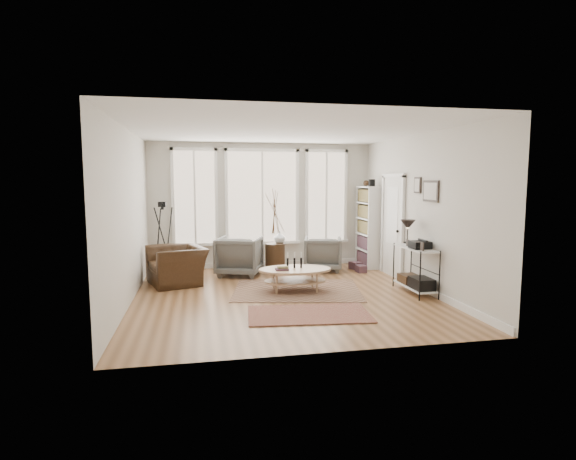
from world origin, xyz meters
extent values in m
plane|color=#9A6C44|center=(0.00, 0.00, 0.00)|extent=(5.50, 5.50, 0.00)
plane|color=white|center=(0.00, 0.00, 2.90)|extent=(5.50, 5.50, 0.00)
cube|color=beige|center=(0.00, 2.75, 1.45)|extent=(5.20, 0.04, 2.90)
cube|color=beige|center=(0.00, -2.75, 1.45)|extent=(5.20, 0.04, 2.90)
cube|color=beige|center=(-2.60, 0.00, 1.45)|extent=(0.04, 5.50, 2.90)
cube|color=beige|center=(2.60, 0.00, 1.45)|extent=(0.04, 5.50, 2.90)
cube|color=white|center=(0.00, 2.74, 0.06)|extent=(5.10, 0.04, 0.12)
cube|color=white|center=(2.58, 0.00, 0.06)|extent=(0.03, 5.40, 0.12)
cube|color=#D1AF89|center=(0.00, 2.73, 1.65)|extent=(1.60, 0.03, 2.10)
cube|color=#D1AF89|center=(-1.55, 2.73, 1.65)|extent=(0.90, 0.03, 2.10)
cube|color=#D1AF89|center=(1.55, 2.73, 1.65)|extent=(0.90, 0.03, 2.10)
cube|color=white|center=(0.00, 2.71, 1.65)|extent=(1.74, 0.06, 2.24)
cube|color=white|center=(-1.55, 2.71, 1.65)|extent=(1.04, 0.06, 2.24)
cube|color=white|center=(1.55, 2.71, 1.65)|extent=(1.04, 0.06, 2.24)
cube|color=white|center=(0.00, 2.69, 0.57)|extent=(4.10, 0.12, 0.06)
cube|color=silver|center=(2.58, 1.15, 1.05)|extent=(0.04, 0.88, 2.10)
cube|color=white|center=(2.56, 1.15, 1.30)|extent=(0.01, 0.55, 1.20)
cube|color=white|center=(2.56, 0.66, 1.05)|extent=(0.06, 0.08, 2.18)
cube|color=white|center=(2.56, 1.64, 1.05)|extent=(0.06, 0.08, 2.18)
cube|color=white|center=(2.56, 1.15, 2.14)|extent=(0.06, 1.06, 0.08)
sphere|color=black|center=(2.53, 0.82, 1.00)|extent=(0.06, 0.06, 0.06)
cube|color=white|center=(2.43, 1.81, 0.95)|extent=(0.30, 0.03, 1.90)
cube|color=white|center=(2.43, 2.63, 0.95)|extent=(0.30, 0.03, 1.90)
cube|color=white|center=(2.58, 2.23, 0.95)|extent=(0.02, 0.85, 1.90)
cube|color=white|center=(2.43, 2.23, 0.95)|extent=(0.30, 0.81, 1.90)
cube|color=maroon|center=(2.43, 2.23, 0.95)|extent=(0.24, 0.75, 1.76)
cube|color=black|center=(2.43, 2.02, 1.98)|extent=(0.12, 0.10, 0.16)
sphere|color=#352113|center=(2.43, 2.38, 1.97)|extent=(0.14, 0.14, 0.14)
cube|color=white|center=(2.38, -0.30, 0.12)|extent=(0.37, 1.07, 0.03)
cube|color=white|center=(2.38, -0.30, 0.82)|extent=(0.37, 1.07, 0.02)
cylinder|color=black|center=(2.20, -0.83, 0.42)|extent=(0.02, 0.02, 0.85)
cylinder|color=black|center=(2.56, -0.83, 0.42)|extent=(0.02, 0.02, 0.85)
cylinder|color=black|center=(2.20, 0.23, 0.42)|extent=(0.02, 0.02, 0.85)
cylinder|color=black|center=(2.56, 0.23, 0.42)|extent=(0.02, 0.02, 0.85)
cylinder|color=black|center=(2.38, 0.05, 0.88)|extent=(0.14, 0.14, 0.02)
cylinder|color=black|center=(2.38, 0.05, 1.01)|extent=(0.02, 0.02, 0.30)
cone|color=black|center=(2.38, 0.05, 1.21)|extent=(0.28, 0.28, 0.18)
cube|color=black|center=(2.38, -0.45, 0.91)|extent=(0.32, 0.30, 0.13)
cube|color=black|center=(2.38, -0.55, 0.23)|extent=(0.32, 0.45, 0.20)
cube|color=#352113|center=(2.38, -0.08, 0.21)|extent=(0.32, 0.40, 0.16)
cube|color=black|center=(2.28, -0.72, 0.91)|extent=(0.02, 0.10, 0.14)
cube|color=black|center=(2.28, -0.18, 0.91)|extent=(0.02, 0.10, 0.12)
cube|color=black|center=(2.58, -0.40, 1.85)|extent=(0.03, 0.52, 0.38)
cube|color=silver|center=(2.56, -0.40, 1.85)|extent=(0.01, 0.44, 0.30)
cube|color=black|center=(2.58, 0.10, 1.95)|extent=(0.03, 0.24, 0.30)
cube|color=silver|center=(2.56, 0.10, 1.95)|extent=(0.01, 0.18, 0.24)
cube|color=brown|center=(0.31, 0.28, 0.01)|extent=(2.61, 2.15, 0.01)
cube|color=maroon|center=(0.17, -1.24, 0.01)|extent=(1.94, 1.20, 0.01)
ellipsoid|color=tan|center=(0.26, 0.24, 0.19)|extent=(1.17, 0.77, 0.03)
ellipsoid|color=tan|center=(0.26, 0.24, 0.40)|extent=(1.37, 0.90, 0.04)
cylinder|color=tan|center=(-0.11, 0.03, 0.19)|extent=(0.04, 0.04, 0.38)
cylinder|color=tan|center=(0.63, 0.03, 0.19)|extent=(0.04, 0.04, 0.38)
cylinder|color=tan|center=(-0.11, 0.45, 0.19)|extent=(0.04, 0.04, 0.38)
cylinder|color=tan|center=(0.63, 0.45, 0.19)|extent=(0.04, 0.04, 0.38)
cylinder|color=black|center=(0.14, 0.30, 0.52)|extent=(0.04, 0.04, 0.19)
cylinder|color=black|center=(0.26, 0.30, 0.52)|extent=(0.04, 0.04, 0.19)
cylinder|color=black|center=(0.39, 0.30, 0.52)|extent=(0.04, 0.04, 0.19)
cube|color=#3B5329|center=(0.01, 0.15, 0.45)|extent=(0.23, 0.17, 0.06)
imported|color=#62625E|center=(-0.62, 1.84, 0.42)|extent=(1.15, 1.16, 0.84)
imported|color=#62625E|center=(1.28, 2.00, 0.38)|extent=(1.01, 1.03, 0.77)
cylinder|color=#352113|center=(0.17, 1.96, 0.33)|extent=(0.43, 0.43, 0.65)
imported|color=silver|center=(0.29, 2.03, 0.78)|extent=(0.32, 0.32, 0.27)
imported|color=#352113|center=(-1.91, 1.28, 0.37)|extent=(1.39, 1.29, 0.74)
cylinder|color=black|center=(-2.23, 2.18, 1.45)|extent=(0.07, 0.07, 0.07)
cube|color=black|center=(-2.23, 2.18, 1.53)|extent=(0.17, 0.14, 0.11)
cylinder|color=black|center=(-2.23, 2.09, 1.53)|extent=(0.07, 0.09, 0.07)
cube|color=maroon|center=(2.05, 1.96, 0.08)|extent=(0.29, 0.32, 0.17)
cube|color=maroon|center=(2.05, 1.61, 0.08)|extent=(0.21, 0.26, 0.16)
camera|label=1|loc=(-1.42, -7.72, 2.05)|focal=28.00mm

